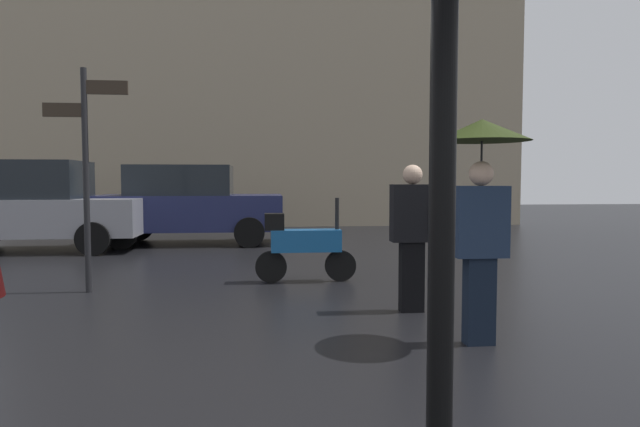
{
  "coord_description": "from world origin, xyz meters",
  "views": [
    {
      "loc": [
        -0.31,
        -2.72,
        1.49
      ],
      "look_at": [
        0.43,
        4.28,
        1.07
      ],
      "focal_mm": 31.09,
      "sensor_mm": 36.0,
      "label": 1
    }
  ],
  "objects_px": {
    "parked_scooter": "(303,244)",
    "parked_car_left": "(32,205)",
    "pedestrian_with_bag": "(413,229)",
    "pedestrian_with_umbrella": "(481,179)",
    "street_signpost": "(86,157)",
    "parked_car_right": "(188,204)"
  },
  "relations": [
    {
      "from": "parked_car_left",
      "to": "parked_car_right",
      "type": "distance_m",
      "value": 3.26
    },
    {
      "from": "parked_scooter",
      "to": "street_signpost",
      "type": "relative_size",
      "value": 0.5
    },
    {
      "from": "pedestrian_with_umbrella",
      "to": "parked_car_right",
      "type": "xyz_separation_m",
      "value": [
        -3.67,
        8.41,
        -0.56
      ]
    },
    {
      "from": "pedestrian_with_bag",
      "to": "parked_car_left",
      "type": "bearing_deg",
      "value": 126.42
    },
    {
      "from": "parked_scooter",
      "to": "parked_car_left",
      "type": "height_order",
      "value": "parked_car_left"
    },
    {
      "from": "pedestrian_with_bag",
      "to": "parked_scooter",
      "type": "bearing_deg",
      "value": 109.04
    },
    {
      "from": "parked_car_left",
      "to": "parked_car_right",
      "type": "height_order",
      "value": "parked_car_left"
    },
    {
      "from": "pedestrian_with_bag",
      "to": "street_signpost",
      "type": "height_order",
      "value": "street_signpost"
    },
    {
      "from": "pedestrian_with_umbrella",
      "to": "street_signpost",
      "type": "relative_size",
      "value": 0.69
    },
    {
      "from": "pedestrian_with_bag",
      "to": "parked_scooter",
      "type": "distance_m",
      "value": 2.29
    },
    {
      "from": "pedestrian_with_bag",
      "to": "pedestrian_with_umbrella",
      "type": "bearing_deg",
      "value": -88.96
    },
    {
      "from": "pedestrian_with_umbrella",
      "to": "parked_car_left",
      "type": "xyz_separation_m",
      "value": [
        -6.78,
        7.44,
        -0.54
      ]
    },
    {
      "from": "parked_scooter",
      "to": "parked_car_right",
      "type": "height_order",
      "value": "parked_car_right"
    },
    {
      "from": "pedestrian_with_umbrella",
      "to": "parked_car_left",
      "type": "height_order",
      "value": "pedestrian_with_umbrella"
    },
    {
      "from": "parked_car_left",
      "to": "pedestrian_with_umbrella",
      "type": "bearing_deg",
      "value": -50.31
    },
    {
      "from": "pedestrian_with_bag",
      "to": "parked_scooter",
      "type": "xyz_separation_m",
      "value": [
        -1.1,
        1.97,
        -0.39
      ]
    },
    {
      "from": "street_signpost",
      "to": "pedestrian_with_bag",
      "type": "bearing_deg",
      "value": -20.84
    },
    {
      "from": "pedestrian_with_umbrella",
      "to": "pedestrian_with_bag",
      "type": "relative_size",
      "value": 1.22
    },
    {
      "from": "pedestrian_with_umbrella",
      "to": "parked_scooter",
      "type": "bearing_deg",
      "value": 150.54
    },
    {
      "from": "pedestrian_with_umbrella",
      "to": "parked_scooter",
      "type": "distance_m",
      "value": 3.65
    },
    {
      "from": "parked_car_left",
      "to": "street_signpost",
      "type": "xyz_separation_m",
      "value": [
        2.53,
        -4.63,
        0.83
      ]
    },
    {
      "from": "pedestrian_with_bag",
      "to": "street_signpost",
      "type": "xyz_separation_m",
      "value": [
        -4.0,
        1.52,
        0.85
      ]
    }
  ]
}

